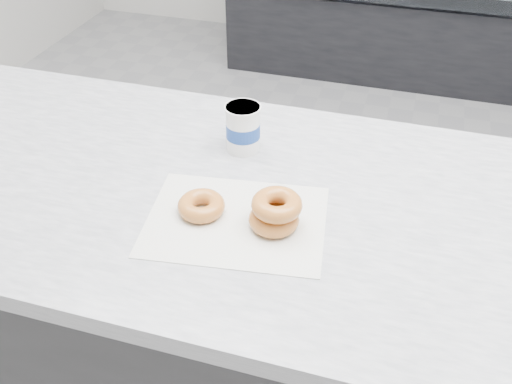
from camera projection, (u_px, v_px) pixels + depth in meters
The scene contains 6 objects.
ground at pixel (382, 308), 2.09m from camera, with size 5.00×5.00×0.00m, color gray.
counter at pixel (379, 366), 1.36m from camera, with size 3.06×0.76×0.90m.
wax_paper at pixel (236, 221), 1.09m from camera, with size 0.34×0.26×0.00m, color silver.
donut_single at pixel (201, 206), 1.10m from camera, with size 0.09×0.09×0.03m, color orange.
donut_stack at pixel (275, 212), 1.06m from camera, with size 0.13×0.13×0.07m.
coffee_cup at pixel (243, 128), 1.26m from camera, with size 0.10×0.10×0.11m.
Camera 1 is at (-0.04, -1.48, 1.61)m, focal length 40.00 mm.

